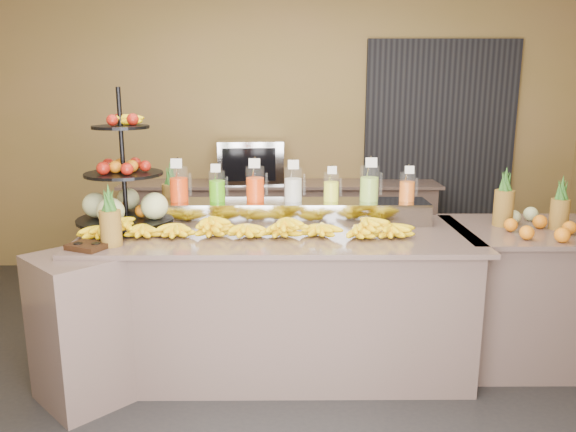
{
  "coord_description": "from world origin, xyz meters",
  "views": [
    {
      "loc": [
        0.04,
        -3.2,
        1.84
      ],
      "look_at": [
        0.06,
        0.3,
        1.04
      ],
      "focal_mm": 35.0,
      "sensor_mm": 36.0,
      "label": 1
    }
  ],
  "objects_px": {
    "right_fruit_pile": "(534,220)",
    "banana_heap": "(246,225)",
    "pitcher_tray": "(293,212)",
    "fruit_stand": "(132,192)",
    "condiment_caddy": "(87,246)",
    "oven_warmer": "(250,161)"
  },
  "relations": [
    {
      "from": "right_fruit_pile",
      "to": "banana_heap",
      "type": "bearing_deg",
      "value": -176.81
    },
    {
      "from": "pitcher_tray",
      "to": "fruit_stand",
      "type": "height_order",
      "value": "fruit_stand"
    },
    {
      "from": "condiment_caddy",
      "to": "oven_warmer",
      "type": "xyz_separation_m",
      "value": [
        0.81,
        2.32,
        0.19
      ]
    },
    {
      "from": "banana_heap",
      "to": "fruit_stand",
      "type": "bearing_deg",
      "value": 162.24
    },
    {
      "from": "banana_heap",
      "to": "oven_warmer",
      "type": "xyz_separation_m",
      "value": [
        -0.09,
        2.03,
        0.14
      ]
    },
    {
      "from": "pitcher_tray",
      "to": "condiment_caddy",
      "type": "xyz_separation_m",
      "value": [
        -1.2,
        -0.65,
        -0.06
      ]
    },
    {
      "from": "pitcher_tray",
      "to": "banana_heap",
      "type": "bearing_deg",
      "value": -130.01
    },
    {
      "from": "banana_heap",
      "to": "right_fruit_pile",
      "type": "relative_size",
      "value": 4.45
    },
    {
      "from": "condiment_caddy",
      "to": "right_fruit_pile",
      "type": "distance_m",
      "value": 2.79
    },
    {
      "from": "condiment_caddy",
      "to": "right_fruit_pile",
      "type": "bearing_deg",
      "value": 8.15
    },
    {
      "from": "pitcher_tray",
      "to": "oven_warmer",
      "type": "distance_m",
      "value": 1.72
    },
    {
      "from": "right_fruit_pile",
      "to": "oven_warmer",
      "type": "xyz_separation_m",
      "value": [
        -1.95,
        1.92,
        0.13
      ]
    },
    {
      "from": "condiment_caddy",
      "to": "oven_warmer",
      "type": "height_order",
      "value": "oven_warmer"
    },
    {
      "from": "pitcher_tray",
      "to": "right_fruit_pile",
      "type": "bearing_deg",
      "value": -9.24
    },
    {
      "from": "pitcher_tray",
      "to": "oven_warmer",
      "type": "relative_size",
      "value": 2.98
    },
    {
      "from": "fruit_stand",
      "to": "oven_warmer",
      "type": "bearing_deg",
      "value": 73.27
    },
    {
      "from": "fruit_stand",
      "to": "condiment_caddy",
      "type": "bearing_deg",
      "value": -98.91
    },
    {
      "from": "fruit_stand",
      "to": "banana_heap",
      "type": "bearing_deg",
      "value": -13.44
    },
    {
      "from": "fruit_stand",
      "to": "oven_warmer",
      "type": "relative_size",
      "value": 1.48
    },
    {
      "from": "banana_heap",
      "to": "right_fruit_pile",
      "type": "bearing_deg",
      "value": 3.19
    },
    {
      "from": "banana_heap",
      "to": "oven_warmer",
      "type": "height_order",
      "value": "oven_warmer"
    },
    {
      "from": "condiment_caddy",
      "to": "fruit_stand",
      "type": "bearing_deg",
      "value": 76.77
    }
  ]
}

